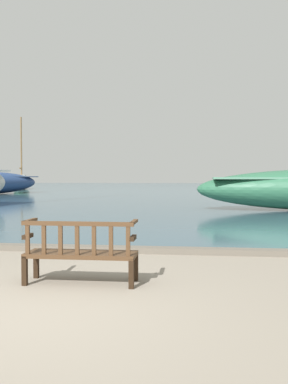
% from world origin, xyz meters
% --- Properties ---
extents(ground_plane, '(160.00, 160.00, 0.00)m').
position_xyz_m(ground_plane, '(0.00, 0.00, 0.00)').
color(ground_plane, gray).
extents(harbor_water, '(100.00, 80.00, 0.08)m').
position_xyz_m(harbor_water, '(0.00, 44.00, 0.04)').
color(harbor_water, '#385666').
rests_on(harbor_water, ground).
extents(quay_edge_kerb, '(40.00, 0.30, 0.12)m').
position_xyz_m(quay_edge_kerb, '(0.00, 3.85, 0.06)').
color(quay_edge_kerb, '#675F54').
rests_on(quay_edge_kerb, ground).
extents(park_bench, '(1.60, 0.53, 0.92)m').
position_xyz_m(park_bench, '(0.27, 1.28, 0.47)').
color(park_bench, black).
rests_on(park_bench, ground).
extents(sailboat_distant_harbor, '(3.68, 6.58, 8.08)m').
position_xyz_m(sailboat_distant_harbor, '(-17.47, 41.18, 0.78)').
color(sailboat_distant_harbor, '#2D6647').
rests_on(sailboat_distant_harbor, harbor_water).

